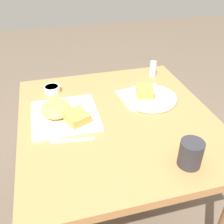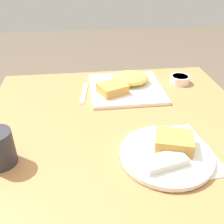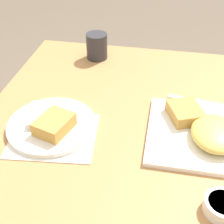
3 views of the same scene
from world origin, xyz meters
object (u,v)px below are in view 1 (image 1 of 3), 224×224
plate_oval_far (150,96)px  coffee_mug (191,154)px  sauce_ramekin (52,89)px  plate_square_near (63,113)px  salt_shaker (153,69)px  butter_knife (73,140)px

plate_oval_far → coffee_mug: size_ratio=2.58×
plate_oval_far → sauce_ramekin: size_ratio=3.14×
plate_square_near → coffee_mug: coffee_mug is taller
salt_shaker → butter_knife: 0.70m
plate_square_near → plate_oval_far: bearing=96.1°
plate_oval_far → sauce_ramekin: plate_oval_far is taller
sauce_ramekin → coffee_mug: bearing=33.4°
plate_square_near → sauce_ramekin: 0.24m
plate_square_near → coffee_mug: (0.41, 0.40, 0.03)m
plate_oval_far → salt_shaker: (-0.24, 0.12, 0.02)m
plate_oval_far → sauce_ramekin: (-0.20, -0.46, -0.00)m
sauce_ramekin → plate_oval_far: bearing=66.9°
coffee_mug → butter_knife: bearing=-121.7°
salt_shaker → coffee_mug: size_ratio=0.86×
sauce_ramekin → salt_shaker: salt_shaker is taller
sauce_ramekin → salt_shaker: size_ratio=0.95×
plate_square_near → butter_knife: (0.17, 0.02, -0.02)m
plate_oval_far → salt_shaker: bearing=154.7°
plate_oval_far → coffee_mug: 0.45m
salt_shaker → coffee_mug: bearing=-11.9°
butter_knife → coffee_mug: (0.23, 0.38, 0.05)m
plate_square_near → plate_oval_far: (-0.05, 0.43, -0.00)m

